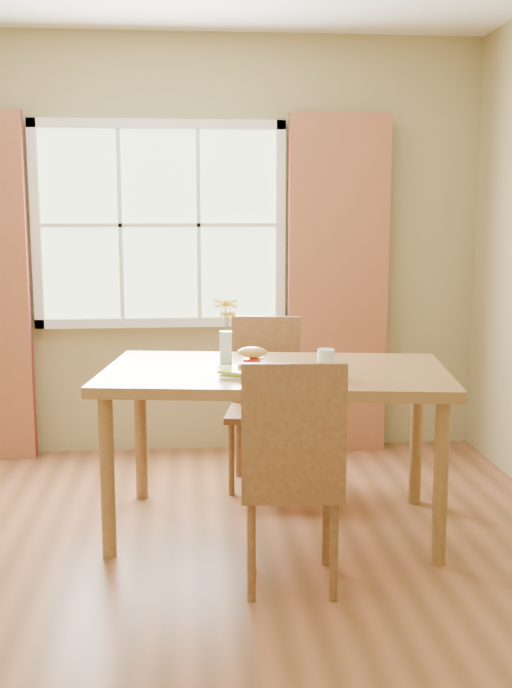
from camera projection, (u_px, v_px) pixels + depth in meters
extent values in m
cube|color=brown|center=(154.00, 575.00, 3.58)|extent=(4.20, 3.80, 0.02)
cube|color=#96895A|center=(160.00, 248.00, 5.23)|extent=(4.20, 0.02, 2.70)
cube|color=#96895A|center=(98.00, 345.00, 1.48)|extent=(4.20, 0.02, 2.70)
cube|color=#AECF9C|center=(160.00, 225.00, 5.18)|extent=(1.50, 0.02, 1.20)
cube|color=white|center=(158.00, 124.00, 5.04)|extent=(1.62, 0.04, 0.06)
cube|color=white|center=(162.00, 322.00, 5.25)|extent=(1.62, 0.04, 0.06)
cube|color=white|center=(36.00, 225.00, 5.08)|extent=(0.06, 0.04, 1.32)
cube|color=white|center=(280.00, 225.00, 5.22)|extent=(0.06, 0.04, 1.32)
cube|color=white|center=(160.00, 225.00, 5.15)|extent=(1.50, 0.03, 0.02)
cube|color=maroon|center=(338.00, 287.00, 5.24)|extent=(0.65, 0.08, 2.20)
cube|color=brown|center=(275.00, 374.00, 3.97)|extent=(1.80, 1.18, 0.05)
cylinder|color=brown|center=(107.00, 477.00, 3.69)|extent=(0.07, 0.07, 0.77)
cylinder|color=brown|center=(441.00, 483.00, 3.61)|extent=(0.07, 0.07, 0.77)
cylinder|color=brown|center=(141.00, 431.00, 4.46)|extent=(0.07, 0.07, 0.77)
cylinder|color=brown|center=(416.00, 435.00, 4.38)|extent=(0.07, 0.07, 0.77)
cube|color=brown|center=(291.00, 483.00, 3.42)|extent=(0.45, 0.45, 0.04)
cube|color=brown|center=(294.00, 430.00, 3.18)|extent=(0.42, 0.07, 0.54)
cylinder|color=brown|center=(251.00, 552.00, 3.29)|extent=(0.04, 0.04, 0.43)
cylinder|color=brown|center=(334.00, 552.00, 3.29)|extent=(0.04, 0.04, 0.43)
cylinder|color=brown|center=(251.00, 520.00, 3.62)|extent=(0.04, 0.04, 0.43)
cylinder|color=brown|center=(326.00, 520.00, 3.62)|extent=(0.04, 0.04, 0.43)
cube|color=brown|center=(263.00, 414.00, 4.64)|extent=(0.47, 0.47, 0.04)
cube|color=brown|center=(266.00, 360.00, 4.77)|extent=(0.41, 0.11, 0.52)
cylinder|color=brown|center=(231.00, 459.00, 4.53)|extent=(0.03, 0.03, 0.42)
cylinder|color=brown|center=(290.00, 461.00, 4.50)|extent=(0.03, 0.03, 0.42)
cylinder|color=brown|center=(238.00, 443.00, 4.85)|extent=(0.03, 0.03, 0.42)
cylinder|color=brown|center=(293.00, 444.00, 4.82)|extent=(0.03, 0.03, 0.42)
cube|color=#B9C1A3|center=(265.00, 372.00, 3.88)|extent=(0.45, 0.34, 0.01)
cube|color=#BFCD33|center=(256.00, 372.00, 3.83)|extent=(0.38, 0.38, 0.01)
ellipsoid|color=gold|center=(252.00, 366.00, 3.84)|extent=(0.17, 0.14, 0.04)
ellipsoid|color=#4C8C2D|center=(261.00, 364.00, 3.82)|extent=(0.08, 0.05, 0.01)
cylinder|color=red|center=(251.00, 360.00, 3.83)|extent=(0.08, 0.08, 0.01)
cylinder|color=red|center=(256.00, 358.00, 3.84)|extent=(0.07, 0.07, 0.01)
ellipsoid|color=gold|center=(253.00, 352.00, 3.83)|extent=(0.17, 0.14, 0.05)
cylinder|color=silver|center=(326.00, 362.00, 3.82)|extent=(0.08, 0.08, 0.12)
cylinder|color=silver|center=(326.00, 364.00, 3.82)|extent=(0.07, 0.07, 0.10)
cylinder|color=silver|center=(226.00, 347.00, 4.13)|extent=(0.06, 0.06, 0.16)
cylinder|color=silver|center=(226.00, 354.00, 4.14)|extent=(0.06, 0.06, 0.08)
cylinder|color=#3D7028|center=(226.00, 333.00, 4.12)|extent=(0.01, 0.01, 0.30)
cylinder|color=#3D7028|center=(228.00, 338.00, 4.12)|extent=(0.01, 0.01, 0.25)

